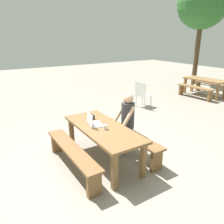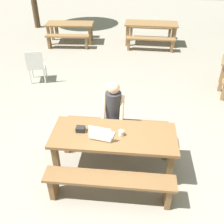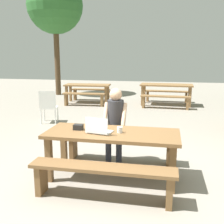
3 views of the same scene
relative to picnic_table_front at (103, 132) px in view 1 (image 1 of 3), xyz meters
name	(u,v)px [view 1 (image 1 of 3)]	position (x,y,z in m)	size (l,w,h in m)	color
ground_plane	(103,160)	(0.00, 0.00, -0.62)	(30.00, 30.00, 0.00)	gray
picnic_table_front	(103,132)	(0.00, 0.00, 0.00)	(1.98, 0.80, 0.73)	brown
bench_near	(72,153)	(0.00, -0.66, -0.27)	(1.90, 0.30, 0.46)	brown
bench_far	(129,137)	(0.00, 0.66, -0.27)	(1.90, 0.30, 0.46)	brown
laptop	(93,122)	(-0.18, -0.10, 0.16)	(0.39, 0.31, 0.25)	white
small_pouch	(91,117)	(-0.53, 0.02, 0.14)	(0.14, 0.11, 0.08)	black
coffee_mug	(105,127)	(0.12, -0.01, 0.15)	(0.08, 0.08, 0.09)	white
person_seated	(126,119)	(-0.07, 0.62, 0.14)	(0.39, 0.40, 1.30)	#333847
plastic_chair	(142,94)	(-2.35, 2.97, -0.15)	(0.53, 0.53, 0.90)	white
picnic_table_rear	(205,82)	(-2.20, 6.23, -0.02)	(1.75, 0.84, 0.72)	olive
bench_rear_south	(195,90)	(-2.16, 5.61, -0.28)	(1.55, 0.39, 0.47)	olive
bench_rear_north	(212,86)	(-2.24, 6.85, -0.28)	(1.55, 0.39, 0.47)	olive
tree_right	(203,4)	(-4.15, 8.05, 3.27)	(2.44, 2.44, 5.14)	#4C3823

